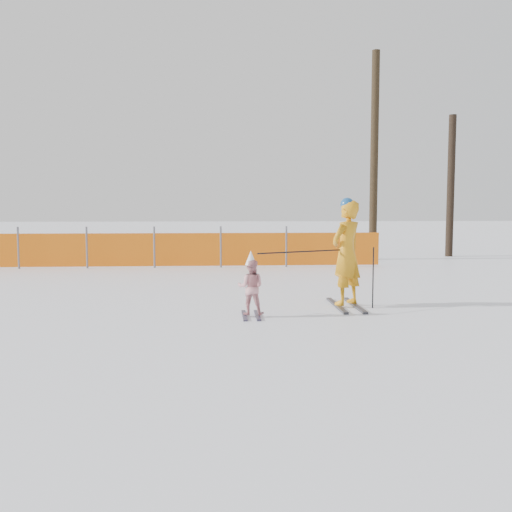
# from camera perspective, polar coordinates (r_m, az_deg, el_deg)

# --- Properties ---
(ground) EXTENTS (120.00, 120.00, 0.00)m
(ground) POSITION_cam_1_polar(r_m,az_deg,el_deg) (9.51, 0.20, -6.28)
(ground) COLOR white
(ground) RESTS_ON ground
(adult) EXTENTS (0.83, 1.59, 2.02)m
(adult) POSITION_cam_1_polar(r_m,az_deg,el_deg) (10.64, 9.04, 0.35)
(adult) COLOR black
(adult) RESTS_ON ground
(child) EXTENTS (0.50, 0.87, 1.12)m
(child) POSITION_cam_1_polar(r_m,az_deg,el_deg) (9.61, -0.52, -3.06)
(child) COLOR black
(child) RESTS_ON ground
(ski_poles) EXTENTS (2.17, 0.75, 1.12)m
(ski_poles) POSITION_cam_1_polar(r_m,az_deg,el_deg) (10.25, 7.38, -0.61)
(ski_poles) COLOR black
(ski_poles) RESTS_ON ground
(safety_fence) EXTENTS (14.90, 0.06, 1.25)m
(safety_fence) POSITION_cam_1_polar(r_m,az_deg,el_deg) (17.51, -12.09, 0.63)
(safety_fence) COLOR #595960
(safety_fence) RESTS_ON ground
(tree_trunks) EXTENTS (3.42, 1.26, 7.15)m
(tree_trunks) POSITION_cam_1_polar(r_m,az_deg,el_deg) (21.12, 14.88, 8.39)
(tree_trunks) COLOR black
(tree_trunks) RESTS_ON ground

